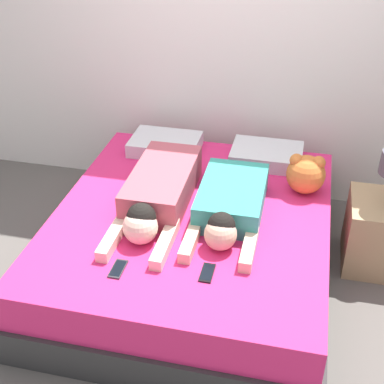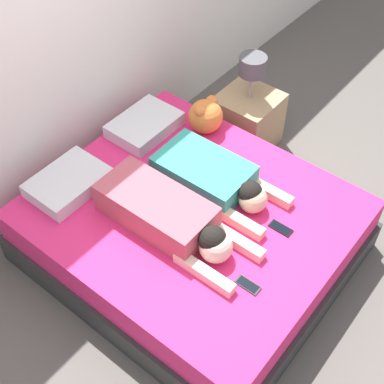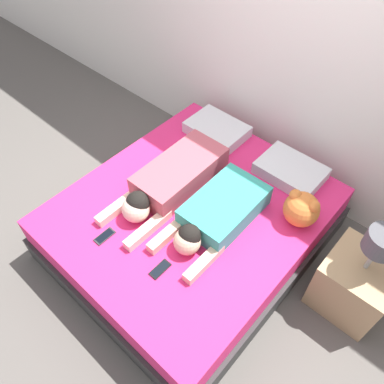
% 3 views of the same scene
% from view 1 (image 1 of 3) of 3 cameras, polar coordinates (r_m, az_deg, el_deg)
% --- Properties ---
extents(ground_plane, '(12.00, 12.00, 0.00)m').
position_cam_1_polar(ground_plane, '(3.68, -0.00, -8.40)').
color(ground_plane, '#5B5651').
extents(wall_back, '(12.00, 0.06, 2.60)m').
position_cam_1_polar(wall_back, '(4.08, 3.83, 16.59)').
color(wall_back, white).
rests_on(wall_back, ground_plane).
extents(bed, '(1.77, 2.02, 0.49)m').
position_cam_1_polar(bed, '(3.53, -0.00, -5.46)').
color(bed, '#2D2D2D').
rests_on(bed, ground_plane).
extents(pillow_head_left, '(0.51, 0.37, 0.10)m').
position_cam_1_polar(pillow_head_left, '(4.08, -2.86, 5.10)').
color(pillow_head_left, silver).
rests_on(pillow_head_left, bed).
extents(pillow_head_right, '(0.51, 0.37, 0.10)m').
position_cam_1_polar(pillow_head_right, '(3.96, 7.97, 3.91)').
color(pillow_head_right, silver).
rests_on(pillow_head_right, bed).
extents(person_left, '(0.38, 1.10, 0.24)m').
position_cam_1_polar(person_left, '(3.38, -3.67, -0.15)').
color(person_left, '#B24C59').
rests_on(person_left, bed).
extents(person_right, '(0.41, 0.92, 0.22)m').
position_cam_1_polar(person_right, '(3.29, 4.02, -1.44)').
color(person_right, teal).
rests_on(person_right, bed).
extents(cell_phone_left, '(0.07, 0.15, 0.01)m').
position_cam_1_polar(cell_phone_left, '(2.97, -7.90, -8.12)').
color(cell_phone_left, '#2D2D33').
rests_on(cell_phone_left, bed).
extents(cell_phone_right, '(0.07, 0.15, 0.01)m').
position_cam_1_polar(cell_phone_right, '(2.92, 1.64, -8.60)').
color(cell_phone_right, black).
rests_on(cell_phone_right, bed).
extents(plush_toy, '(0.26, 0.26, 0.27)m').
position_cam_1_polar(plush_toy, '(3.60, 12.06, 1.95)').
color(plush_toy, orange).
rests_on(plush_toy, bed).
extents(nightstand, '(0.47, 0.47, 0.86)m').
position_cam_1_polar(nightstand, '(3.80, 19.64, -3.80)').
color(nightstand, tan).
rests_on(nightstand, ground_plane).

